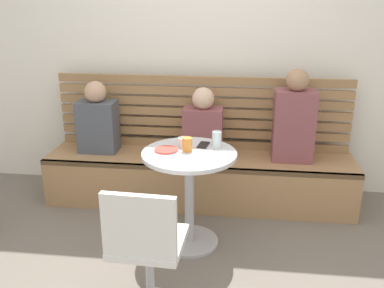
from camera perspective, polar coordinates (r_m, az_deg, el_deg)
name	(u,v)px	position (r m, az deg, el deg)	size (l,w,h in m)	color
ground	(180,285)	(2.96, -1.65, -18.24)	(8.00, 8.00, 0.00)	#70665B
back_wall	(205,34)	(3.98, 1.70, 14.36)	(5.20, 0.10, 2.90)	white
booth_bench	(199,179)	(3.87, 0.92, -4.70)	(2.70, 0.52, 0.44)	#A87C51
booth_backrest	(202,112)	(3.91, 1.33, 4.23)	(2.65, 0.04, 0.67)	#9A7249
cafe_table	(190,181)	(3.13, -0.28, -4.91)	(0.68, 0.68, 0.74)	#ADADB2
white_chair	(146,249)	(2.47, -6.16, -13.68)	(0.42, 0.42, 0.85)	#ADADB2
person_adult	(294,120)	(3.71, 13.42, 3.12)	(0.34, 0.22, 0.79)	brown
person_child_left	(98,121)	(3.93, -12.44, 3.01)	(0.34, 0.22, 0.64)	#4C515B
person_child_middle	(203,126)	(3.73, 1.46, 2.35)	(0.34, 0.22, 0.61)	brown
cup_tumbler_orange	(187,144)	(3.05, -0.63, -0.05)	(0.07, 0.07, 0.10)	orange
cup_glass_tall	(217,139)	(3.13, 3.32, 0.63)	(0.07, 0.07, 0.12)	silver
cup_ceramic_white	(183,142)	(3.14, -1.18, 0.25)	(0.08, 0.08, 0.07)	white
plate_small	(166,150)	(3.08, -3.45, -0.77)	(0.17, 0.17, 0.01)	#DB4C42
phone_on_table	(203,145)	(3.18, 1.53, -0.11)	(0.07, 0.14, 0.01)	black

